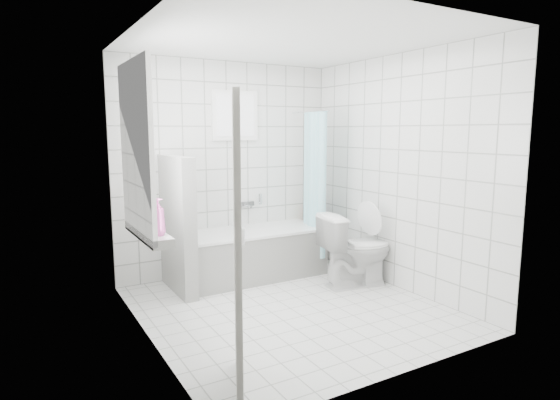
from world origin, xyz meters
TOP-DOWN VIEW (x-y plane):
  - ground at (0.00, 0.00)m, footprint 3.00×3.00m
  - ceiling at (0.00, 0.00)m, footprint 3.00×3.00m
  - wall_back at (0.00, 1.50)m, footprint 2.80×0.02m
  - wall_front at (0.00, -1.50)m, footprint 2.80×0.02m
  - wall_left at (-1.40, 0.00)m, footprint 0.02×3.00m
  - wall_right at (1.40, 0.00)m, footprint 0.02×3.00m
  - window_left at (-1.35, 0.30)m, footprint 0.01×0.90m
  - window_back at (0.10, 1.46)m, footprint 0.50×0.01m
  - window_sill at (-1.31, 0.30)m, footprint 0.18×1.02m
  - door at (-1.09, -1.11)m, footprint 0.36×0.75m
  - bathtub at (0.14, 1.12)m, footprint 1.74×0.77m
  - partition_wall at (-0.79, 1.07)m, footprint 0.15×0.85m
  - tiled_ledge at (1.17, 1.38)m, footprint 0.40×0.24m
  - toilet at (1.03, 0.23)m, footprint 0.89×0.60m
  - curtain_rod at (0.95, 1.10)m, footprint 0.02×0.80m
  - shower_curtain at (0.95, 0.97)m, footprint 0.14×0.48m
  - tub_faucet at (0.24, 1.46)m, footprint 0.18×0.06m
  - sill_bottles at (-1.30, 0.24)m, footprint 0.18×0.72m
  - ledge_bottles at (1.15, 1.37)m, footprint 0.15×0.14m

SIDE VIEW (x-z plane):
  - ground at x=0.00m, z-range 0.00..0.00m
  - tiled_ledge at x=1.17m, z-range 0.00..0.55m
  - bathtub at x=0.14m, z-range 0.00..0.58m
  - toilet at x=1.03m, z-range 0.00..0.85m
  - ledge_bottles at x=1.15m, z-range 0.54..0.78m
  - partition_wall at x=-0.79m, z-range 0.00..1.50m
  - tub_faucet at x=0.24m, z-range 0.82..0.88m
  - window_sill at x=-1.31m, z-range 0.82..0.90m
  - door at x=-1.09m, z-range 0.00..2.00m
  - sill_bottles at x=-1.30m, z-range 0.87..1.20m
  - shower_curtain at x=0.95m, z-range 0.21..1.99m
  - wall_back at x=0.00m, z-range 0.00..2.60m
  - wall_front at x=0.00m, z-range 0.00..2.60m
  - wall_left at x=-1.40m, z-range 0.00..2.60m
  - wall_right at x=1.40m, z-range 0.00..2.60m
  - window_left at x=-1.35m, z-range 0.90..2.30m
  - window_back at x=0.10m, z-range 1.70..2.20m
  - curtain_rod at x=0.95m, z-range 1.99..2.01m
  - ceiling at x=0.00m, z-range 2.60..2.60m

